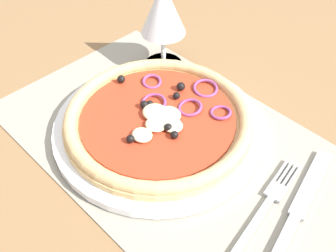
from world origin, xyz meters
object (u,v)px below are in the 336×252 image
pizza (159,118)px  wine_glass (163,11)px  knife (301,205)px  fork (267,204)px  plate (158,127)px

pizza → wine_glass: bearing=133.4°
pizza → knife: bearing=8.4°
fork → knife: size_ratio=0.91×
plate → pizza: (0.01, 0.05, 1.68)cm
knife → pizza: bearing=85.5°
fork → knife: knife is taller
plate → wine_glass: 18.51cm
plate → knife: (21.32, 3.19, -0.34)cm
pizza → fork: bearing=1.3°
plate → knife: bearing=8.5°
fork → knife: 3.99cm
fork → knife: bearing=-56.1°
fork → wine_glass: wine_glass is taller
pizza → fork: size_ratio=1.46×
plate → pizza: bearing=79.2°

